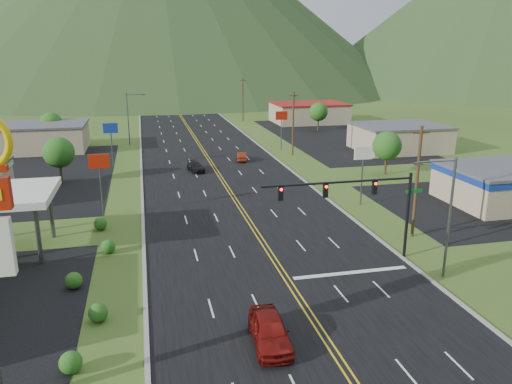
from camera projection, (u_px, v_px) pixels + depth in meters
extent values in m
plane|color=#374F1C|center=(353.00, 382.00, 25.22)|extent=(500.00, 500.00, 0.00)
cube|color=black|center=(353.00, 382.00, 25.22)|extent=(20.00, 460.00, 0.04)
cylinder|color=black|center=(407.00, 216.00, 39.63)|extent=(0.24, 0.24, 7.00)
cylinder|color=black|center=(338.00, 182.00, 37.50)|extent=(12.00, 0.18, 0.18)
cube|color=#0C591E|center=(414.00, 191.00, 39.17)|extent=(1.40, 0.06, 0.30)
cube|color=black|center=(375.00, 188.00, 38.31)|extent=(0.35, 0.28, 1.05)
sphere|color=#FF0C05|center=(376.00, 184.00, 38.04)|extent=(0.22, 0.22, 0.22)
cube|color=black|center=(325.00, 191.00, 37.45)|extent=(0.35, 0.28, 1.05)
sphere|color=#FF0C05|center=(327.00, 187.00, 37.18)|extent=(0.22, 0.22, 0.22)
cube|color=black|center=(281.00, 194.00, 36.70)|extent=(0.35, 0.28, 1.05)
sphere|color=#FF0C05|center=(281.00, 190.00, 36.43)|extent=(0.22, 0.22, 0.22)
cylinder|color=#59595E|center=(449.00, 219.00, 35.82)|extent=(0.20, 0.20, 9.00)
cylinder|color=#59595E|center=(437.00, 161.00, 34.34)|extent=(2.88, 0.12, 0.12)
cube|color=#59595E|center=(418.00, 164.00, 34.05)|extent=(0.60, 0.25, 0.18)
cylinder|color=#59595E|center=(128.00, 119.00, 87.04)|extent=(0.20, 0.20, 9.00)
cylinder|color=#59595E|center=(135.00, 94.00, 86.16)|extent=(2.88, 0.12, 0.12)
cube|color=#59595E|center=(143.00, 95.00, 86.50)|extent=(0.60, 0.25, 0.18)
cylinder|color=#59595E|center=(38.00, 234.00, 38.49)|extent=(0.36, 0.36, 5.00)
cylinder|color=#59595E|center=(51.00, 211.00, 44.12)|extent=(0.36, 0.36, 5.00)
cube|color=tan|center=(29.00, 138.00, 82.39)|extent=(18.00, 11.00, 4.20)
cube|color=#4C4C51|center=(28.00, 125.00, 81.77)|extent=(18.40, 11.40, 0.30)
cube|color=tan|center=(399.00, 138.00, 83.09)|extent=(14.00, 11.00, 4.00)
cube|color=#4C4C51|center=(400.00, 125.00, 82.50)|extent=(14.40, 11.40, 0.30)
cube|color=tan|center=(309.00, 113.00, 115.01)|extent=(16.00, 12.00, 4.20)
cube|color=maroon|center=(309.00, 103.00, 114.39)|extent=(16.40, 12.40, 0.30)
cylinder|color=#59595E|center=(102.00, 193.00, 49.66)|extent=(0.16, 0.16, 5.00)
cube|color=#A61A09|center=(99.00, 161.00, 48.78)|extent=(2.00, 0.18, 1.40)
cylinder|color=#59595E|center=(112.00, 151.00, 70.28)|extent=(0.16, 0.16, 5.00)
cube|color=navy|center=(110.00, 128.00, 69.40)|extent=(2.00, 0.18, 1.40)
cylinder|color=#59595E|center=(362.00, 182.00, 53.57)|extent=(0.16, 0.16, 5.00)
cube|color=white|center=(363.00, 153.00, 52.69)|extent=(2.00, 0.18, 1.40)
cylinder|color=#59595E|center=(281.00, 135.00, 83.57)|extent=(0.16, 0.16, 5.00)
cube|color=#A61A09|center=(282.00, 116.00, 82.69)|extent=(2.00, 0.18, 1.40)
cylinder|color=#382314|center=(61.00, 171.00, 62.71)|extent=(0.30, 0.30, 3.00)
sphere|color=#1B5017|center=(59.00, 152.00, 62.05)|extent=(3.84, 3.84, 3.84)
cylinder|color=#382314|center=(53.00, 137.00, 86.95)|extent=(0.30, 0.30, 3.00)
sphere|color=#1B5017|center=(51.00, 124.00, 86.29)|extent=(3.84, 3.84, 3.84)
cylinder|color=#382314|center=(386.00, 163.00, 67.02)|extent=(0.30, 0.30, 3.00)
sphere|color=#1B5017|center=(387.00, 146.00, 66.36)|extent=(3.84, 3.84, 3.84)
cylinder|color=#382314|center=(318.00, 123.00, 103.50)|extent=(0.30, 0.30, 3.00)
sphere|color=#1B5017|center=(318.00, 112.00, 102.84)|extent=(3.84, 3.84, 3.84)
cylinder|color=#382314|center=(417.00, 183.00, 43.61)|extent=(0.28, 0.28, 10.00)
cube|color=#382314|center=(421.00, 133.00, 42.41)|extent=(1.60, 0.12, 0.12)
cylinder|color=#382314|center=(293.00, 124.00, 78.30)|extent=(0.28, 0.28, 10.00)
cube|color=#382314|center=(294.00, 95.00, 77.09)|extent=(1.60, 0.12, 0.12)
cylinder|color=#382314|center=(243.00, 100.00, 115.80)|extent=(0.28, 0.28, 10.00)
cube|color=#382314|center=(243.00, 81.00, 114.59)|extent=(1.60, 0.12, 0.12)
cylinder|color=#382314|center=(217.00, 88.00, 153.29)|extent=(0.28, 0.28, 10.00)
cube|color=#382314|center=(217.00, 73.00, 152.09)|extent=(1.60, 0.12, 0.12)
imported|color=maroon|center=(270.00, 331.00, 28.24)|extent=(2.27, 5.10, 1.70)
imported|color=black|center=(196.00, 167.00, 68.76)|extent=(2.40, 4.45, 1.23)
imported|color=maroon|center=(242.00, 157.00, 75.39)|extent=(1.99, 4.06, 1.28)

